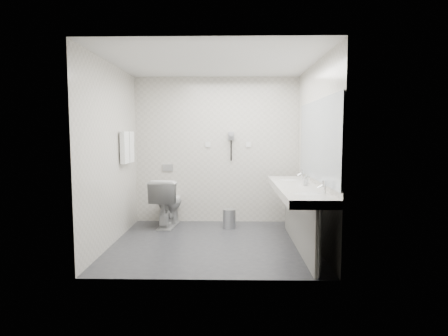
{
  "coord_description": "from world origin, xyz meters",
  "views": [
    {
      "loc": [
        0.25,
        -5.04,
        1.53
      ],
      "look_at": [
        0.15,
        0.15,
        1.05
      ],
      "focal_mm": 29.45,
      "sensor_mm": 36.0,
      "label": 1
    }
  ],
  "objects": [
    {
      "name": "dryer_cradle",
      "position": [
        0.25,
        1.27,
        1.5
      ],
      "size": [
        0.1,
        0.04,
        0.14
      ],
      "primitive_type": "cube",
      "color": "gray",
      "rests_on": "wall_back"
    },
    {
      "name": "dryer_cord",
      "position": [
        0.25,
        1.26,
        1.25
      ],
      "size": [
        0.02,
        0.02,
        0.35
      ],
      "primitive_type": "cylinder",
      "color": "black",
      "rests_on": "dryer_cradle"
    },
    {
      "name": "glass_left",
      "position": [
        1.29,
        -0.02,
        0.91
      ],
      "size": [
        0.08,
        0.08,
        0.12
      ],
      "primitive_type": "cylinder",
      "rotation": [
        0.0,
        0.0,
        0.23
      ],
      "color": "silver",
      "rests_on": "vanity_counter"
    },
    {
      "name": "switch_plate_b",
      "position": [
        0.55,
        1.29,
        1.35
      ],
      "size": [
        0.09,
        0.02,
        0.09
      ],
      "primitive_type": "cube",
      "color": "silver",
      "rests_on": "wall_back"
    },
    {
      "name": "switch_plate_a",
      "position": [
        -0.15,
        1.29,
        1.35
      ],
      "size": [
        0.09,
        0.02,
        0.09
      ],
      "primitive_type": "cube",
      "color": "silver",
      "rests_on": "wall_back"
    },
    {
      "name": "vanity_post_near",
      "position": [
        1.18,
        -1.24,
        0.38
      ],
      "size": [
        0.06,
        0.06,
        0.75
      ],
      "primitive_type": "cylinder",
      "color": "silver",
      "rests_on": "floor"
    },
    {
      "name": "pedal_bin",
      "position": [
        0.22,
        0.84,
        0.15
      ],
      "size": [
        0.24,
        0.24,
        0.3
      ],
      "primitive_type": "cylinder",
      "rotation": [
        0.0,
        0.0,
        -0.16
      ],
      "color": "#B2B5BA",
      "rests_on": "floor"
    },
    {
      "name": "flush_plate",
      "position": [
        -0.85,
        1.29,
        0.95
      ],
      "size": [
        0.18,
        0.02,
        0.12
      ],
      "primitive_type": "cube",
      "color": "#B2B5BA",
      "rests_on": "wall_back"
    },
    {
      "name": "vanity_counter",
      "position": [
        1.12,
        -0.2,
        0.8
      ],
      "size": [
        0.55,
        2.2,
        0.1
      ],
      "primitive_type": "cube",
      "color": "silver",
      "rests_on": "floor"
    },
    {
      "name": "floor",
      "position": [
        0.0,
        0.0,
        0.0
      ],
      "size": [
        2.8,
        2.8,
        0.0
      ],
      "primitive_type": "plane",
      "color": "#2A2B30",
      "rests_on": "ground"
    },
    {
      "name": "mirror",
      "position": [
        1.39,
        -0.2,
        1.45
      ],
      "size": [
        0.02,
        2.2,
        1.05
      ],
      "primitive_type": "cube",
      "color": "#B2BCC6",
      "rests_on": "wall_right"
    },
    {
      "name": "wall_right",
      "position": [
        1.4,
        0.0,
        1.25
      ],
      "size": [
        0.0,
        2.6,
        2.6
      ],
      "primitive_type": "plane",
      "rotation": [
        1.57,
        0.0,
        -1.57
      ],
      "color": "beige",
      "rests_on": "floor"
    },
    {
      "name": "basin_far",
      "position": [
        1.12,
        0.45,
        0.83
      ],
      "size": [
        0.4,
        0.31,
        0.05
      ],
      "primitive_type": "ellipsoid",
      "color": "silver",
      "rests_on": "vanity_counter"
    },
    {
      "name": "soap_bottle_c",
      "position": [
        1.21,
        -0.22,
        0.91
      ],
      "size": [
        0.05,
        0.05,
        0.12
      ],
      "primitive_type": "imported",
      "rotation": [
        0.0,
        0.0,
        -0.25
      ],
      "color": "white",
      "rests_on": "vanity_counter"
    },
    {
      "name": "toilet",
      "position": [
        -0.81,
        0.96,
        0.4
      ],
      "size": [
        0.52,
        0.83,
        0.8
      ],
      "primitive_type": "imported",
      "rotation": [
        0.0,
        0.0,
        3.05
      ],
      "color": "silver",
      "rests_on": "floor"
    },
    {
      "name": "wall_left",
      "position": [
        -1.4,
        0.0,
        1.25
      ],
      "size": [
        0.0,
        2.6,
        2.6
      ],
      "primitive_type": "plane",
      "rotation": [
        1.57,
        0.0,
        1.57
      ],
      "color": "beige",
      "rests_on": "floor"
    },
    {
      "name": "faucet_near",
      "position": [
        1.32,
        -0.85,
        0.92
      ],
      "size": [
        0.04,
        0.04,
        0.15
      ],
      "primitive_type": "cylinder",
      "color": "silver",
      "rests_on": "vanity_counter"
    },
    {
      "name": "bin_lid",
      "position": [
        0.22,
        0.84,
        0.31
      ],
      "size": [
        0.21,
        0.21,
        0.02
      ],
      "primitive_type": "cylinder",
      "color": "#B2B5BA",
      "rests_on": "pedal_bin"
    },
    {
      "name": "faucet_far",
      "position": [
        1.32,
        0.45,
        0.92
      ],
      "size": [
        0.04,
        0.04,
        0.15
      ],
      "primitive_type": "cylinder",
      "color": "silver",
      "rests_on": "vanity_counter"
    },
    {
      "name": "towel_near",
      "position": [
        -1.34,
        0.41,
        1.33
      ],
      "size": [
        0.07,
        0.24,
        0.48
      ],
      "primitive_type": "cube",
      "color": "white",
      "rests_on": "towel_rail"
    },
    {
      "name": "wall_front",
      "position": [
        0.0,
        -1.3,
        1.25
      ],
      "size": [
        2.8,
        0.0,
        2.8
      ],
      "primitive_type": "plane",
      "rotation": [
        -1.57,
        0.0,
        0.0
      ],
      "color": "beige",
      "rests_on": "floor"
    },
    {
      "name": "vanity_post_far",
      "position": [
        1.18,
        0.84,
        0.38
      ],
      "size": [
        0.06,
        0.06,
        0.75
      ],
      "primitive_type": "cylinder",
      "color": "silver",
      "rests_on": "floor"
    },
    {
      "name": "basin_near",
      "position": [
        1.12,
        -0.85,
        0.83
      ],
      "size": [
        0.4,
        0.31,
        0.05
      ],
      "primitive_type": "ellipsoid",
      "color": "silver",
      "rests_on": "vanity_counter"
    },
    {
      "name": "vanity_panel",
      "position": [
        1.15,
        -0.2,
        0.38
      ],
      "size": [
        0.03,
        2.15,
        0.75
      ],
      "primitive_type": "cube",
      "color": "gray",
      "rests_on": "floor"
    },
    {
      "name": "towel_far",
      "position": [
        -1.34,
        0.69,
        1.33
      ],
      "size": [
        0.07,
        0.24,
        0.48
      ],
      "primitive_type": "cube",
      "color": "white",
      "rests_on": "towel_rail"
    },
    {
      "name": "ceiling",
      "position": [
        0.0,
        0.0,
        2.5
      ],
      "size": [
        2.8,
        2.8,
        0.0
      ],
      "primitive_type": "plane",
      "rotation": [
        3.14,
        0.0,
        0.0
      ],
      "color": "silver",
      "rests_on": "wall_back"
    },
    {
      "name": "soap_bottle_a",
      "position": [
        1.25,
        -0.19,
        0.9
      ],
      "size": [
        0.05,
        0.05,
        0.09
      ],
      "primitive_type": "imported",
      "rotation": [
        0.0,
        0.0,
        0.32
      ],
      "color": "white",
      "rests_on": "vanity_counter"
    },
    {
      "name": "dryer_barrel",
      "position": [
        0.25,
        1.2,
        1.53
      ],
      "size": [
        0.08,
        0.14,
        0.08
      ],
      "primitive_type": "cylinder",
      "rotation": [
        1.57,
        0.0,
        0.0
      ],
      "color": "gray",
      "rests_on": "dryer_cradle"
    },
    {
      "name": "towel_rail",
      "position": [
        -1.35,
        0.55,
        1.55
      ],
      "size": [
        0.02,
        0.62,
        0.02
      ],
      "primitive_type": "cylinder",
      "rotation": [
        1.57,
        0.0,
        0.0
      ],
      "color": "silver",
      "rests_on": "wall_left"
    },
    {
      "name": "wall_back",
      "position": [
        0.0,
        1.3,
        1.25
      ],
      "size": [
        2.8,
        0.0,
        2.8
      ],
      "primitive_type": "plane",
      "rotation": [
        1.57,
        0.0,
        0.0
      ],
      "color": "beige",
      "rests_on": "floor"
    }
  ]
}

